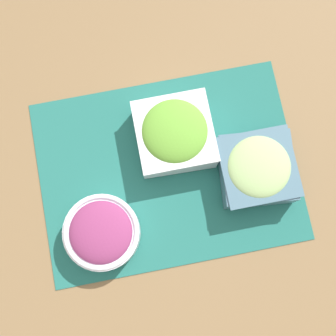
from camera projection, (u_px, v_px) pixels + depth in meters
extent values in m
plane|color=olive|center=(168.00, 171.00, 1.03)|extent=(3.00, 3.00, 0.00)
cube|color=#236B60|center=(168.00, 171.00, 1.03)|extent=(0.56, 0.41, 0.00)
cylinder|color=silver|center=(102.00, 233.00, 0.98)|extent=(0.16, 0.16, 0.05)
torus|color=silver|center=(101.00, 232.00, 0.95)|extent=(0.16, 0.16, 0.01)
ellipsoid|color=#93386B|center=(101.00, 232.00, 0.95)|extent=(0.13, 0.13, 0.04)
cube|color=slate|center=(256.00, 169.00, 0.99)|extent=(0.16, 0.16, 0.06)
cube|color=slate|center=(259.00, 167.00, 0.96)|extent=(0.15, 0.15, 0.00)
ellipsoid|color=#A8CC7F|center=(259.00, 167.00, 0.97)|extent=(0.13, 0.13, 0.04)
cube|color=white|center=(174.00, 135.00, 1.01)|extent=(0.16, 0.16, 0.06)
cube|color=white|center=(175.00, 131.00, 0.97)|extent=(0.16, 0.16, 0.00)
ellipsoid|color=#6BAD38|center=(175.00, 131.00, 0.98)|extent=(0.14, 0.14, 0.05)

